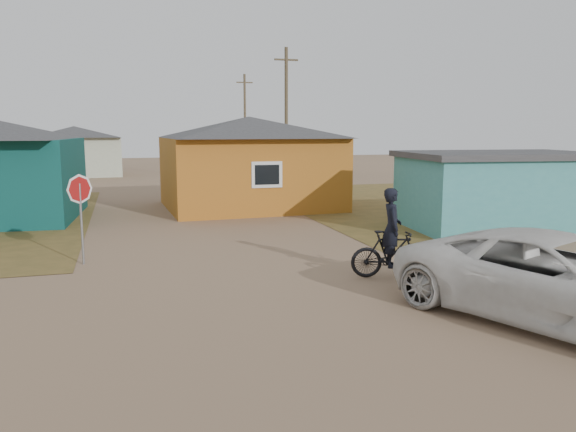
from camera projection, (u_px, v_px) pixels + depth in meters
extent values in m
plane|color=#8B6C50|center=(283.00, 310.00, 10.50)|extent=(120.00, 120.00, 0.00)
cube|color=brown|center=(490.00, 200.00, 26.74)|extent=(20.00, 18.00, 0.00)
cube|color=#AD631A|center=(250.00, 173.00, 24.24)|extent=(7.21, 6.24, 3.00)
pyramid|color=#333335|center=(249.00, 127.00, 23.94)|extent=(7.72, 6.76, 0.90)
cube|color=silver|center=(267.00, 175.00, 21.34)|extent=(1.20, 0.06, 1.00)
cube|color=black|center=(267.00, 175.00, 21.31)|extent=(0.95, 0.04, 0.75)
cube|color=teal|center=(498.00, 193.00, 19.14)|extent=(6.39, 4.61, 2.40)
cube|color=#333335|center=(500.00, 155.00, 18.94)|extent=(6.71, 4.93, 0.20)
cube|color=#B2BA9F|center=(75.00, 157.00, 40.82)|extent=(6.49, 5.60, 2.80)
pyramid|color=#333335|center=(74.00, 132.00, 40.54)|extent=(7.04, 6.15, 0.80)
cube|color=gray|center=(268.00, 151.00, 50.99)|extent=(6.41, 5.50, 2.80)
pyramid|color=#333335|center=(268.00, 131.00, 50.72)|extent=(6.95, 6.05, 0.80)
cylinder|color=brown|center=(286.00, 118.00, 32.56)|extent=(0.20, 0.20, 8.00)
cube|color=brown|center=(286.00, 60.00, 32.06)|extent=(1.40, 0.10, 0.10)
cylinder|color=brown|center=(245.00, 122.00, 48.00)|extent=(0.20, 0.20, 8.00)
cube|color=brown|center=(245.00, 82.00, 47.50)|extent=(1.40, 0.10, 0.10)
cylinder|color=gray|center=(82.00, 224.00, 13.93)|extent=(0.06, 0.06, 2.04)
imported|color=black|center=(391.00, 254.00, 12.74)|extent=(1.89, 1.01, 1.09)
imported|color=black|center=(392.00, 228.00, 12.65)|extent=(0.60, 0.75, 1.80)
imported|color=silver|center=(557.00, 279.00, 9.70)|extent=(4.59, 6.19, 1.56)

